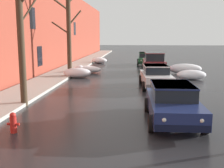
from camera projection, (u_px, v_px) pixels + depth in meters
left_sidewalk_slab at (54, 77)px, 21.70m from camera, size 2.49×80.00×0.16m
brick_townhouse_facade at (29, 23)px, 21.15m from camera, size 0.63×80.00×8.37m
snow_bank_near_corner_left at (85, 69)px, 24.77m from camera, size 2.59×1.05×0.71m
snow_bank_along_left_kerb at (191, 75)px, 21.02m from camera, size 2.17×1.09×0.73m
snow_bank_mid_block_left at (77, 73)px, 22.04m from camera, size 2.20×1.06×0.77m
snow_bank_near_corner_right at (184, 69)px, 24.31m from camera, size 2.87×1.03×0.87m
snow_bank_along_right_kerb at (99, 60)px, 33.69m from camera, size 1.83×1.05×0.73m
bare_tree_second_along_sidewalk at (20, 19)px, 12.46m from camera, size 2.75×3.11×7.43m
bare_tree_mid_block at (69, 31)px, 21.70m from camera, size 2.54×3.08×7.47m
sedan_darkblue_approaching_near_lane at (173, 101)px, 10.72m from camera, size 2.03×4.39×1.42m
sedan_white_parked_kerbside_close at (156, 76)px, 17.76m from camera, size 2.10×4.23×1.42m
suv_maroon_parked_kerbside_mid at (154, 62)px, 24.82m from camera, size 2.02×4.43×1.82m
sedan_green_parked_far_down_block at (146, 58)px, 31.63m from camera, size 1.94×4.29×1.42m
fire_hydrant at (13, 123)px, 9.42m from camera, size 0.42×0.22×0.71m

